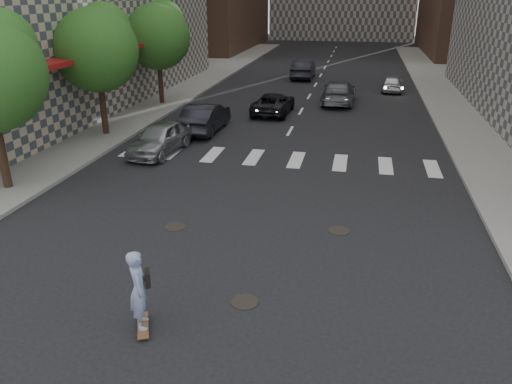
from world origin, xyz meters
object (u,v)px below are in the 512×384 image
tree_c (159,33)px  traffic_car_c (273,103)px  tree_b (98,46)px  traffic_car_a (205,117)px  silver_sedan (160,138)px  traffic_car_d (392,83)px  skateboarder (139,290)px  traffic_car_e (303,69)px  traffic_car_b (339,92)px

tree_c → traffic_car_c: size_ratio=1.41×
tree_b → traffic_car_c: bearing=41.3°
tree_c → traffic_car_a: (4.88, -6.14, -3.87)m
tree_b → silver_sedan: bearing=-31.3°
traffic_car_c → traffic_car_d: bearing=-127.7°
tree_c → traffic_car_a: tree_c is taller
tree_b → traffic_car_a: size_ratio=1.39×
skateboarder → traffic_car_e: 36.00m
skateboarder → tree_b: bearing=95.2°
silver_sedan → traffic_car_e: bearing=85.8°
tree_c → traffic_car_b: bearing=13.8°
traffic_car_b → traffic_car_c: size_ratio=1.14×
tree_b → traffic_car_a: (4.88, 1.86, -3.87)m
tree_b → traffic_car_e: size_ratio=1.32×
tree_c → traffic_car_c: 8.85m
tree_b → tree_c: (0.00, 8.00, 0.00)m
traffic_car_d → traffic_car_e: 8.82m
traffic_car_d → traffic_car_a: bearing=57.6°
tree_b → traffic_car_c: (7.81, 6.86, -4.00)m
silver_sedan → traffic_car_a: size_ratio=0.91×
tree_c → traffic_car_e: 15.65m
tree_c → skateboarder: bearing=-69.6°
skateboarder → traffic_car_a: bearing=78.0°
tree_b → traffic_car_a: 6.50m
tree_b → traffic_car_c: size_ratio=1.41×
skateboarder → silver_sedan: 13.56m
silver_sedan → traffic_car_c: silver_sedan is taller
traffic_car_b → traffic_car_e: (-3.60, 10.00, 0.05)m
tree_b → traffic_car_d: (15.49, 16.11, -4.01)m
tree_c → traffic_car_d: bearing=27.6°
silver_sedan → traffic_car_d: 21.82m
tree_b → traffic_car_d: 22.71m
traffic_car_a → traffic_car_c: size_ratio=1.01×
tree_b → traffic_car_e: bearing=68.9°
skateboarder → traffic_car_a: 17.40m
traffic_car_c → traffic_car_e: size_ratio=0.94×
traffic_car_b → skateboarder: bearing=84.5°
tree_c → tree_b: bearing=-90.0°
silver_sedan → traffic_car_b: traffic_car_b is taller
tree_c → traffic_car_e: bearing=57.9°
tree_c → silver_sedan: tree_c is taller
traffic_car_c → traffic_car_e: traffic_car_e is taller
silver_sedan → traffic_car_b: bearing=65.6°
tree_c → traffic_car_a: 8.74m
traffic_car_c → traffic_car_e: bearing=-89.0°
skateboarder → traffic_car_d: bearing=53.2°
tree_c → skateboarder: (8.60, -23.13, -3.59)m
traffic_car_c → traffic_car_d: traffic_car_c is taller
traffic_car_b → traffic_car_e: 10.63m
traffic_car_d → silver_sedan: bearing=62.3°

